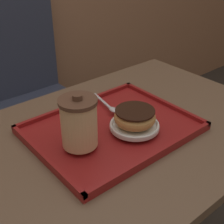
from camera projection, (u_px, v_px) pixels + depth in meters
name	position (u px, v px, depth m)	size (l,w,h in m)	color
cafe_table	(118.00, 173.00, 0.99)	(1.02, 0.68, 0.75)	brown
serving_tray	(112.00, 129.00, 0.90)	(0.45, 0.36, 0.02)	maroon
coffee_cup_front	(79.00, 122.00, 0.78)	(0.10, 0.10, 0.14)	#E0B784
plate_with_chocolate_donut	(134.00, 125.00, 0.88)	(0.14, 0.14, 0.01)	white
donut_chocolate_glazed	(135.00, 117.00, 0.86)	(0.12, 0.12, 0.04)	tan
spoon	(110.00, 107.00, 0.97)	(0.04, 0.15, 0.01)	silver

